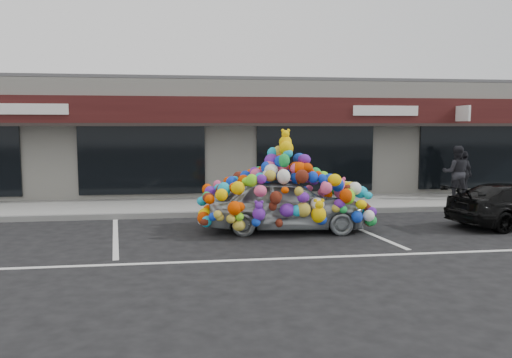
{
  "coord_description": "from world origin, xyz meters",
  "views": [
    {
      "loc": [
        -1.49,
        -11.71,
        2.58
      ],
      "look_at": [
        0.32,
        1.4,
        1.19
      ],
      "focal_mm": 35.0,
      "sensor_mm": 36.0,
      "label": 1
    }
  ],
  "objects": [
    {
      "name": "lane_line",
      "position": [
        2.0,
        -2.3,
        0.0
      ],
      "size": [
        14.0,
        0.12,
        0.01
      ],
      "primitive_type": "cube",
      "color": "silver",
      "rests_on": "ground"
    },
    {
      "name": "kerb",
      "position": [
        0.0,
        2.5,
        0.07
      ],
      "size": [
        26.0,
        0.18,
        0.16
      ],
      "primitive_type": "cube",
      "color": "slate",
      "rests_on": "ground"
    },
    {
      "name": "toy_car",
      "position": [
        0.93,
        0.39,
        0.83
      ],
      "size": [
        2.86,
        4.36,
        2.44
      ],
      "rotation": [
        0.0,
        0.0,
        1.47
      ],
      "color": "#9B9FA5",
      "rests_on": "ground"
    },
    {
      "name": "parking_stripe_mid",
      "position": [
        2.8,
        0.2,
        0.0
      ],
      "size": [
        0.73,
        4.37,
        0.01
      ],
      "primitive_type": "cube",
      "rotation": [
        0.0,
        0.0,
        0.14
      ],
      "color": "silver",
      "rests_on": "ground"
    },
    {
      "name": "pedestrian_a",
      "position": [
        7.78,
        4.41,
        1.0
      ],
      "size": [
        0.74,
        0.65,
        1.71
      ],
      "primitive_type": "imported",
      "rotation": [
        0.0,
        0.0,
        3.61
      ],
      "color": "#232328",
      "rests_on": "sidewalk"
    },
    {
      "name": "sidewalk",
      "position": [
        0.0,
        4.0,
        0.07
      ],
      "size": [
        26.0,
        3.0,
        0.15
      ],
      "primitive_type": "cube",
      "color": "gray",
      "rests_on": "ground"
    },
    {
      "name": "pedestrian_b",
      "position": [
        7.43,
        3.86,
        1.05
      ],
      "size": [
        1.05,
        0.92,
        1.81
      ],
      "primitive_type": "imported",
      "rotation": [
        0.0,
        0.0,
        2.82
      ],
      "color": "black",
      "rests_on": "sidewalk"
    },
    {
      "name": "shop_building",
      "position": [
        0.0,
        8.44,
        2.16
      ],
      "size": [
        24.0,
        7.2,
        4.31
      ],
      "color": "white",
      "rests_on": "ground"
    },
    {
      "name": "ground",
      "position": [
        0.0,
        0.0,
        0.0
      ],
      "size": [
        90.0,
        90.0,
        0.0
      ],
      "primitive_type": "plane",
      "color": "black",
      "rests_on": "ground"
    },
    {
      "name": "pedestrian_c",
      "position": [
        8.07,
        4.49,
        0.95
      ],
      "size": [
        0.95,
        0.43,
        1.59
      ],
      "primitive_type": "imported",
      "rotation": [
        0.0,
        0.0,
        4.67
      ],
      "color": "black",
      "rests_on": "sidewalk"
    },
    {
      "name": "parking_stripe_left",
      "position": [
        -3.2,
        0.2,
        0.0
      ],
      "size": [
        0.73,
        4.37,
        0.01
      ],
      "primitive_type": "cube",
      "rotation": [
        0.0,
        0.0,
        0.14
      ],
      "color": "silver",
      "rests_on": "ground"
    }
  ]
}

